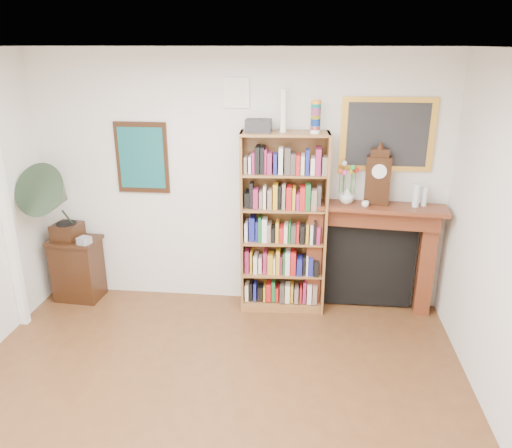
{
  "coord_description": "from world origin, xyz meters",
  "views": [
    {
      "loc": [
        0.75,
        -2.72,
        2.83
      ],
      "look_at": [
        0.3,
        1.6,
        1.25
      ],
      "focal_mm": 35.0,
      "sensor_mm": 36.0,
      "label": 1
    }
  ],
  "objects_px": {
    "side_cabinet": "(78,269)",
    "bookshelf": "(283,214)",
    "mantel_clock": "(378,178)",
    "gramophone": "(55,198)",
    "teacup": "(365,204)",
    "cd_stack": "(84,241)",
    "bottle_left": "(416,195)",
    "flower_vase": "(347,195)",
    "bottle_right": "(424,196)",
    "fireplace": "(370,247)"
  },
  "relations": [
    {
      "from": "bottle_right",
      "to": "fireplace",
      "type": "bearing_deg",
      "value": 176.06
    },
    {
      "from": "teacup",
      "to": "mantel_clock",
      "type": "bearing_deg",
      "value": 44.51
    },
    {
      "from": "teacup",
      "to": "bottle_right",
      "type": "relative_size",
      "value": 0.38
    },
    {
      "from": "gramophone",
      "to": "mantel_clock",
      "type": "distance_m",
      "value": 3.42
    },
    {
      "from": "fireplace",
      "to": "cd_stack",
      "type": "distance_m",
      "value": 3.15
    },
    {
      "from": "side_cabinet",
      "to": "mantel_clock",
      "type": "distance_m",
      "value": 3.53
    },
    {
      "from": "flower_vase",
      "to": "bottle_right",
      "type": "bearing_deg",
      "value": -0.6
    },
    {
      "from": "cd_stack",
      "to": "bottle_left",
      "type": "bearing_deg",
      "value": 2.68
    },
    {
      "from": "gramophone",
      "to": "cd_stack",
      "type": "distance_m",
      "value": 0.55
    },
    {
      "from": "side_cabinet",
      "to": "teacup",
      "type": "height_order",
      "value": "teacup"
    },
    {
      "from": "bookshelf",
      "to": "fireplace",
      "type": "bearing_deg",
      "value": 1.01
    },
    {
      "from": "flower_vase",
      "to": "cd_stack",
      "type": "bearing_deg",
      "value": -175.76
    },
    {
      "from": "mantel_clock",
      "to": "teacup",
      "type": "distance_m",
      "value": 0.3
    },
    {
      "from": "cd_stack",
      "to": "flower_vase",
      "type": "distance_m",
      "value": 2.9
    },
    {
      "from": "gramophone",
      "to": "bottle_right",
      "type": "height_order",
      "value": "gramophone"
    },
    {
      "from": "mantel_clock",
      "to": "bottle_left",
      "type": "height_order",
      "value": "mantel_clock"
    },
    {
      "from": "gramophone",
      "to": "bottle_right",
      "type": "distance_m",
      "value": 3.9
    },
    {
      "from": "teacup",
      "to": "cd_stack",
      "type": "bearing_deg",
      "value": -178.11
    },
    {
      "from": "bookshelf",
      "to": "side_cabinet",
      "type": "height_order",
      "value": "bookshelf"
    },
    {
      "from": "mantel_clock",
      "to": "flower_vase",
      "type": "relative_size",
      "value": 3.48
    },
    {
      "from": "bookshelf",
      "to": "mantel_clock",
      "type": "relative_size",
      "value": 3.91
    },
    {
      "from": "mantel_clock",
      "to": "cd_stack",
      "type": "bearing_deg",
      "value": -170.48
    },
    {
      "from": "flower_vase",
      "to": "teacup",
      "type": "relative_size",
      "value": 2.22
    },
    {
      "from": "side_cabinet",
      "to": "bookshelf",
      "type": "bearing_deg",
      "value": 4.53
    },
    {
      "from": "fireplace",
      "to": "teacup",
      "type": "distance_m",
      "value": 0.56
    },
    {
      "from": "side_cabinet",
      "to": "bottle_right",
      "type": "xyz_separation_m",
      "value": [
        3.82,
        0.08,
        0.97
      ]
    },
    {
      "from": "flower_vase",
      "to": "mantel_clock",
      "type": "bearing_deg",
      "value": 1.42
    },
    {
      "from": "flower_vase",
      "to": "bottle_right",
      "type": "relative_size",
      "value": 0.84
    },
    {
      "from": "flower_vase",
      "to": "teacup",
      "type": "height_order",
      "value": "flower_vase"
    },
    {
      "from": "gramophone",
      "to": "fireplace",
      "type": "bearing_deg",
      "value": 13.13
    },
    {
      "from": "bookshelf",
      "to": "gramophone",
      "type": "distance_m",
      "value": 2.45
    },
    {
      "from": "bookshelf",
      "to": "gramophone",
      "type": "bearing_deg",
      "value": -179.42
    },
    {
      "from": "side_cabinet",
      "to": "flower_vase",
      "type": "distance_m",
      "value": 3.17
    },
    {
      "from": "bookshelf",
      "to": "bottle_left",
      "type": "xyz_separation_m",
      "value": [
        1.36,
        0.01,
        0.25
      ]
    },
    {
      "from": "bottle_left",
      "to": "mantel_clock",
      "type": "bearing_deg",
      "value": 172.42
    },
    {
      "from": "fireplace",
      "to": "bookshelf",
      "type": "bearing_deg",
      "value": -170.29
    },
    {
      "from": "bottle_right",
      "to": "flower_vase",
      "type": "bearing_deg",
      "value": 179.4
    },
    {
      "from": "gramophone",
      "to": "bookshelf",
      "type": "bearing_deg",
      "value": 13.01
    },
    {
      "from": "bookshelf",
      "to": "gramophone",
      "type": "height_order",
      "value": "bookshelf"
    },
    {
      "from": "bottle_left",
      "to": "bookshelf",
      "type": "bearing_deg",
      "value": -179.78
    },
    {
      "from": "bottle_right",
      "to": "side_cabinet",
      "type": "bearing_deg",
      "value": -178.87
    },
    {
      "from": "mantel_clock",
      "to": "bottle_right",
      "type": "bearing_deg",
      "value": 3.69
    },
    {
      "from": "flower_vase",
      "to": "teacup",
      "type": "distance_m",
      "value": 0.22
    },
    {
      "from": "cd_stack",
      "to": "bottle_right",
      "type": "bearing_deg",
      "value": 3.19
    },
    {
      "from": "mantel_clock",
      "to": "gramophone",
      "type": "bearing_deg",
      "value": -170.5
    },
    {
      "from": "cd_stack",
      "to": "bottle_left",
      "type": "distance_m",
      "value": 3.59
    },
    {
      "from": "fireplace",
      "to": "gramophone",
      "type": "distance_m",
      "value": 3.44
    },
    {
      "from": "bookshelf",
      "to": "mantel_clock",
      "type": "height_order",
      "value": "bookshelf"
    },
    {
      "from": "bookshelf",
      "to": "mantel_clock",
      "type": "distance_m",
      "value": 1.05
    },
    {
      "from": "mantel_clock",
      "to": "bottle_right",
      "type": "distance_m",
      "value": 0.52
    }
  ]
}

